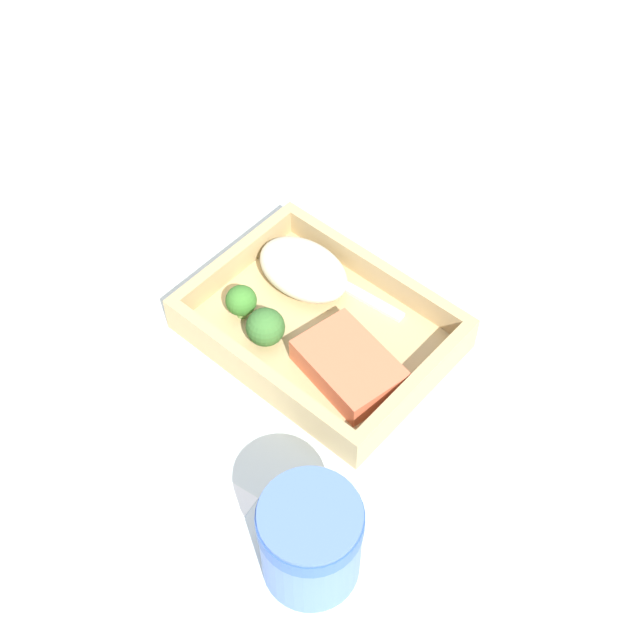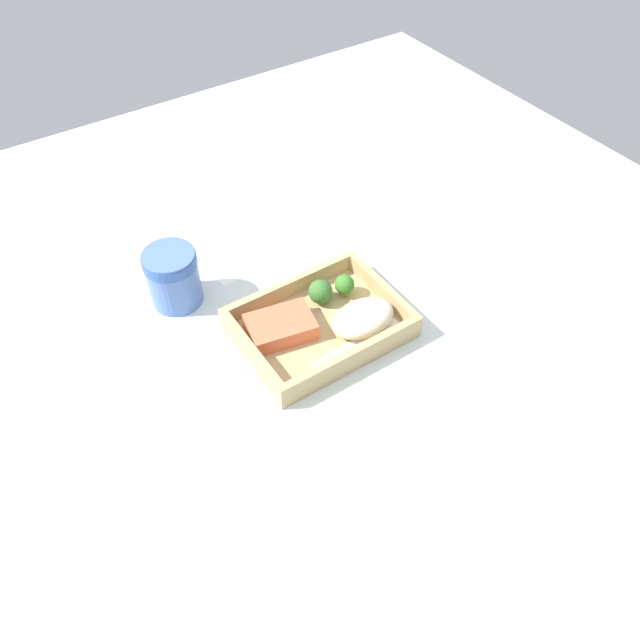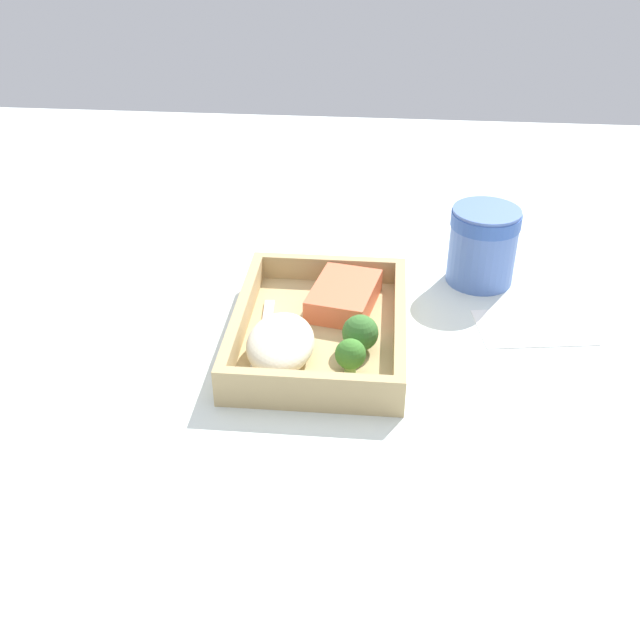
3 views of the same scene
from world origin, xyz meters
TOP-DOWN VIEW (x-y plane):
  - ground_plane at (0.00, 0.00)cm, footprint 160.00×160.00cm
  - takeout_tray at (0.00, 0.00)cm, footprint 24.95×18.59cm
  - tray_rim at (0.00, 0.00)cm, footprint 24.95×18.59cm
  - salmon_fillet at (-5.65, 2.27)cm, footprint 11.14×8.66cm
  - mashed_potatoes at (5.46, -3.60)cm, footprint 10.36×7.02cm
  - broccoli_floret_1 at (3.09, 4.54)cm, footprint 3.87×3.87cm
  - broccoli_floret_2 at (7.15, 3.74)cm, footprint 3.17×3.17cm
  - fork at (3.55, -5.69)cm, footprint 15.88×2.89cm
  - paper_cup at (-15.38, 18.72)cm, footprint 8.48×8.48cm
  - receipt_slip at (-4.80, 24.07)cm, footprint 9.71×13.76cm

SIDE VIEW (x-z plane):
  - ground_plane at x=0.00cm, z-range -2.00..0.00cm
  - receipt_slip at x=-4.80cm, z-range 0.00..0.24cm
  - takeout_tray at x=0.00cm, z-range 0.00..1.20cm
  - fork at x=3.55cm, z-range 1.20..1.64cm
  - salmon_fillet at x=-5.65cm, z-range 1.20..3.91cm
  - tray_rim at x=0.00cm, z-range 1.20..4.15cm
  - mashed_potatoes at x=5.46cm, z-range 1.20..5.05cm
  - broccoli_floret_1 at x=3.09cm, z-range 1.24..5.33cm
  - broccoli_floret_2 at x=7.15cm, z-range 1.43..5.24cm
  - paper_cup at x=-15.38cm, z-range 0.57..10.27cm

